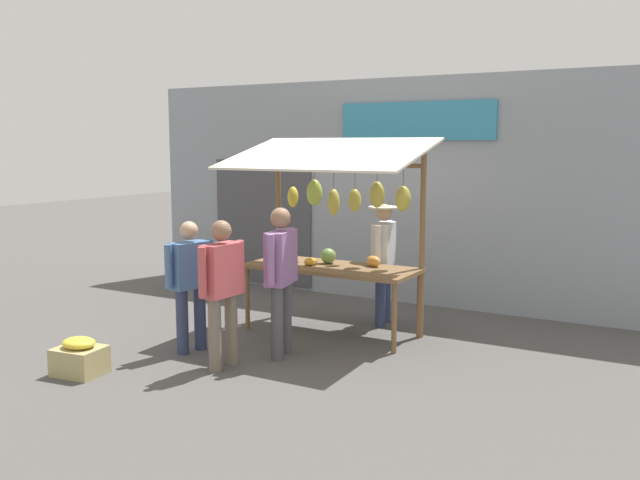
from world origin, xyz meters
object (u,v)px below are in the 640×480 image
object	(u,v)px
vendor_with_sunhat	(384,254)
shopper_with_ponytail	(281,270)
shopper_in_grey_tee	(222,284)
shopper_in_striped_shirt	(190,278)
produce_crate_near	(80,357)
market_stall	(334,213)

from	to	relation	value
vendor_with_sunhat	shopper_with_ponytail	xyz separation A→B (m)	(0.41, 1.88, 0.04)
shopper_with_ponytail	shopper_in_grey_tee	bearing A→B (deg)	140.91
shopper_in_striped_shirt	vendor_with_sunhat	bearing A→B (deg)	-18.90
shopper_in_grey_tee	produce_crate_near	world-z (taller)	shopper_in_grey_tee
shopper_in_striped_shirt	produce_crate_near	bearing A→B (deg)	171.29
market_stall	produce_crate_near	xyz separation A→B (m)	(1.56, 2.77, -1.37)
market_stall	shopper_in_striped_shirt	world-z (taller)	market_stall
vendor_with_sunhat	shopper_in_striped_shirt	size ratio (longest dim) A/B	1.06
market_stall	shopper_in_grey_tee	distance (m)	1.98
shopper_in_striped_shirt	produce_crate_near	size ratio (longest dim) A/B	2.90
shopper_with_ponytail	shopper_in_striped_shirt	xyz separation A→B (m)	(1.02, 0.36, -0.12)
vendor_with_sunhat	shopper_in_striped_shirt	world-z (taller)	vendor_with_sunhat
shopper_with_ponytail	shopper_in_striped_shirt	world-z (taller)	shopper_with_ponytail
shopper_in_grey_tee	shopper_in_striped_shirt	bearing A→B (deg)	71.29
vendor_with_sunhat	shopper_with_ponytail	world-z (taller)	shopper_with_ponytail
market_stall	produce_crate_near	distance (m)	3.46
market_stall	shopper_in_striped_shirt	xyz separation A→B (m)	(1.06, 1.55, -0.67)
vendor_with_sunhat	shopper_in_grey_tee	size ratio (longest dim) A/B	1.01
vendor_with_sunhat	shopper_in_grey_tee	distance (m)	2.64
vendor_with_sunhat	market_stall	bearing A→B (deg)	-38.03
market_stall	shopper_in_grey_tee	bearing A→B (deg)	78.65
vendor_with_sunhat	shopper_with_ponytail	bearing A→B (deg)	-22.18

